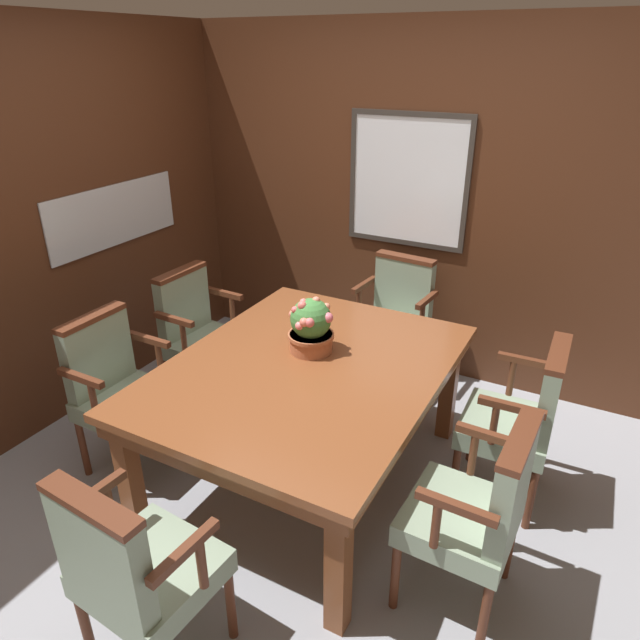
# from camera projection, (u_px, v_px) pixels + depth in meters

# --- Properties ---
(ground_plane) EXTENTS (14.00, 14.00, 0.00)m
(ground_plane) POSITION_uv_depth(u_px,v_px,m) (267.00, 496.00, 3.16)
(ground_plane) COLOR #93969E
(wall_back) EXTENTS (7.20, 0.08, 2.45)m
(wall_back) POSITION_uv_depth(u_px,v_px,m) (399.00, 206.00, 4.08)
(wall_back) COLOR #4C2816
(wall_back) RESTS_ON ground_plane
(wall_left) EXTENTS (0.08, 7.20, 2.45)m
(wall_left) POSITION_uv_depth(u_px,v_px,m) (21.00, 241.00, 3.34)
(wall_left) COLOR #4C2816
(wall_left) RESTS_ON ground_plane
(dining_table) EXTENTS (1.36, 1.74, 0.74)m
(dining_table) POSITION_uv_depth(u_px,v_px,m) (307.00, 380.00, 3.03)
(dining_table) COLOR brown
(dining_table) RESTS_ON ground_plane
(chair_head_far) EXTENTS (0.55, 0.49, 0.94)m
(chair_head_far) POSITION_uv_depth(u_px,v_px,m) (395.00, 315.00, 4.06)
(chair_head_far) COLOR #562B19
(chair_head_far) RESTS_ON ground_plane
(chair_right_near) EXTENTS (0.47, 0.53, 0.94)m
(chair_right_near) POSITION_uv_depth(u_px,v_px,m) (478.00, 508.00, 2.36)
(chair_right_near) COLOR #562B19
(chair_right_near) RESTS_ON ground_plane
(chair_left_far) EXTENTS (0.47, 0.54, 0.94)m
(chair_left_far) POSITION_uv_depth(u_px,v_px,m) (199.00, 330.00, 3.84)
(chair_left_far) COLOR #562B19
(chair_left_far) RESTS_ON ground_plane
(chair_right_far) EXTENTS (0.46, 0.53, 0.94)m
(chair_right_far) POSITION_uv_depth(u_px,v_px,m) (521.00, 415.00, 2.95)
(chair_right_far) COLOR #562B19
(chair_right_far) RESTS_ON ground_plane
(chair_left_near) EXTENTS (0.45, 0.53, 0.94)m
(chair_left_near) POSITION_uv_depth(u_px,v_px,m) (117.00, 385.00, 3.21)
(chair_left_near) COLOR #562B19
(chair_left_near) RESTS_ON ground_plane
(chair_head_near) EXTENTS (0.55, 0.49, 0.94)m
(chair_head_near) POSITION_uv_depth(u_px,v_px,m) (135.00, 567.00, 2.09)
(chair_head_near) COLOR #562B19
(chair_head_near) RESTS_ON ground_plane
(potted_plant) EXTENTS (0.26, 0.25, 0.32)m
(potted_plant) POSITION_uv_depth(u_px,v_px,m) (311.00, 327.00, 3.07)
(potted_plant) COLOR #B2603D
(potted_plant) RESTS_ON dining_table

